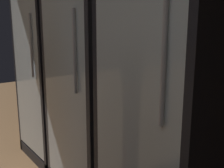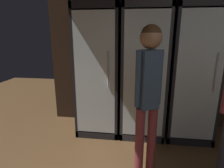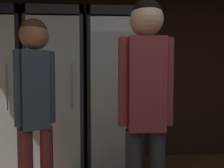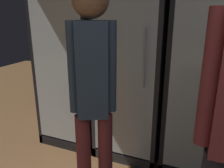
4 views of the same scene
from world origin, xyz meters
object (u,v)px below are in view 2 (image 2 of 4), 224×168
cooler_left (144,74)px  shopper_near (148,86)px  cooler_center (190,75)px  cooler_far_left (100,72)px

cooler_left → shopper_near: 0.98m
cooler_center → cooler_left: bearing=179.9°
cooler_center → shopper_near: bearing=-124.6°
cooler_left → cooler_center: bearing=-0.1°
cooler_center → cooler_far_left: bearing=-180.0°
cooler_far_left → shopper_near: (0.71, -0.97, 0.07)m
cooler_far_left → cooler_center: same height
cooler_center → shopper_near: 1.19m
cooler_left → shopper_near: bearing=-89.1°
cooler_left → shopper_near: cooler_left is taller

